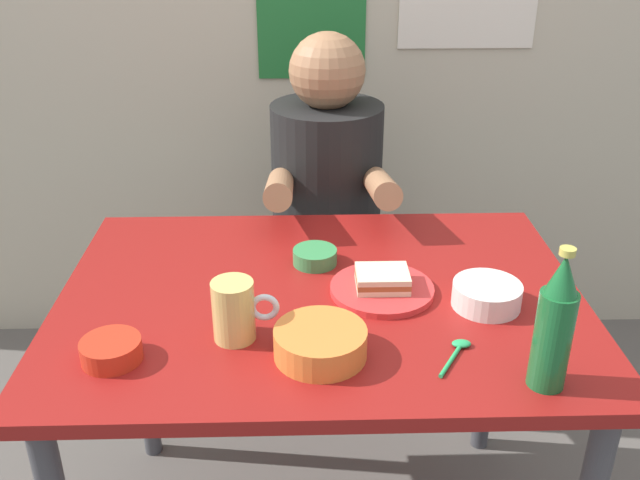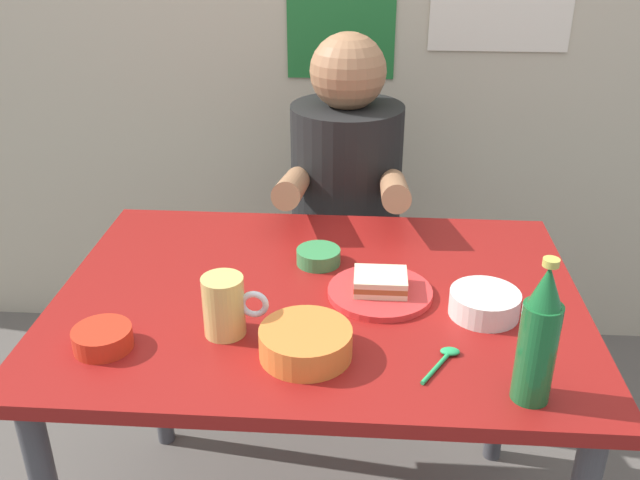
{
  "view_description": "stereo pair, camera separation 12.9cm",
  "coord_description": "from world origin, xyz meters",
  "px_view_note": "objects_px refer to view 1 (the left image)",
  "views": [
    {
      "loc": [
        -0.04,
        -1.28,
        1.5
      ],
      "look_at": [
        0.0,
        0.05,
        0.84
      ],
      "focal_mm": 39.36,
      "sensor_mm": 36.0,
      "label": 1
    },
    {
      "loc": [
        0.09,
        -1.27,
        1.5
      ],
      "look_at": [
        0.0,
        0.05,
        0.84
      ],
      "focal_mm": 39.36,
      "sensor_mm": 36.0,
      "label": 2
    }
  ],
  "objects_px": {
    "sandwich": "(382,279)",
    "beer_bottle": "(555,326)",
    "plate_orange": "(382,289)",
    "dining_table": "(321,330)",
    "sauce_bowl_chili": "(111,349)",
    "person_seated": "(327,176)",
    "stool": "(326,298)",
    "beer_mug": "(235,310)"
  },
  "relations": [
    {
      "from": "sandwich",
      "to": "beer_bottle",
      "type": "bearing_deg",
      "value": -52.03
    },
    {
      "from": "dining_table",
      "to": "sauce_bowl_chili",
      "type": "bearing_deg",
      "value": -149.56
    },
    {
      "from": "dining_table",
      "to": "stool",
      "type": "distance_m",
      "value": 0.7
    },
    {
      "from": "stool",
      "to": "beer_mug",
      "type": "bearing_deg",
      "value": -104.22
    },
    {
      "from": "sauce_bowl_chili",
      "to": "plate_orange",
      "type": "bearing_deg",
      "value": 23.72
    },
    {
      "from": "person_seated",
      "to": "beer_mug",
      "type": "distance_m",
      "value": 0.81
    },
    {
      "from": "dining_table",
      "to": "plate_orange",
      "type": "bearing_deg",
      "value": 0.06
    },
    {
      "from": "plate_orange",
      "to": "beer_bottle",
      "type": "height_order",
      "value": "beer_bottle"
    },
    {
      "from": "stool",
      "to": "sandwich",
      "type": "bearing_deg",
      "value": -81.54
    },
    {
      "from": "person_seated",
      "to": "stool",
      "type": "bearing_deg",
      "value": 90.0
    },
    {
      "from": "stool",
      "to": "beer_bottle",
      "type": "bearing_deg",
      "value": -70.2
    },
    {
      "from": "dining_table",
      "to": "person_seated",
      "type": "relative_size",
      "value": 1.53
    },
    {
      "from": "stool",
      "to": "sauce_bowl_chili",
      "type": "distance_m",
      "value": 1.04
    },
    {
      "from": "dining_table",
      "to": "sandwich",
      "type": "xyz_separation_m",
      "value": [
        0.13,
        0.0,
        0.13
      ]
    },
    {
      "from": "beer_bottle",
      "to": "beer_mug",
      "type": "bearing_deg",
      "value": 163.98
    },
    {
      "from": "person_seated",
      "to": "dining_table",
      "type": "bearing_deg",
      "value": -93.32
    },
    {
      "from": "person_seated",
      "to": "sauce_bowl_chili",
      "type": "relative_size",
      "value": 6.54
    },
    {
      "from": "stool",
      "to": "sauce_bowl_chili",
      "type": "height_order",
      "value": "sauce_bowl_chili"
    },
    {
      "from": "stool",
      "to": "person_seated",
      "type": "relative_size",
      "value": 0.63
    },
    {
      "from": "person_seated",
      "to": "sandwich",
      "type": "distance_m",
      "value": 0.63
    },
    {
      "from": "sauce_bowl_chili",
      "to": "dining_table",
      "type": "bearing_deg",
      "value": 30.44
    },
    {
      "from": "sandwich",
      "to": "beer_mug",
      "type": "relative_size",
      "value": 0.87
    },
    {
      "from": "beer_bottle",
      "to": "sauce_bowl_chili",
      "type": "distance_m",
      "value": 0.77
    },
    {
      "from": "plate_orange",
      "to": "beer_mug",
      "type": "relative_size",
      "value": 1.75
    },
    {
      "from": "person_seated",
      "to": "sandwich",
      "type": "xyz_separation_m",
      "value": [
        0.09,
        -0.62,
        0.01
      ]
    },
    {
      "from": "dining_table",
      "to": "plate_orange",
      "type": "height_order",
      "value": "plate_orange"
    },
    {
      "from": "dining_table",
      "to": "plate_orange",
      "type": "relative_size",
      "value": 5.0
    },
    {
      "from": "dining_table",
      "to": "plate_orange",
      "type": "distance_m",
      "value": 0.16
    },
    {
      "from": "beer_mug",
      "to": "beer_bottle",
      "type": "distance_m",
      "value": 0.57
    },
    {
      "from": "dining_table",
      "to": "stool",
      "type": "bearing_deg",
      "value": 86.74
    },
    {
      "from": "sandwich",
      "to": "dining_table",
      "type": "bearing_deg",
      "value": -179.94
    },
    {
      "from": "beer_mug",
      "to": "dining_table",
      "type": "bearing_deg",
      "value": 44.36
    },
    {
      "from": "beer_mug",
      "to": "sauce_bowl_chili",
      "type": "xyz_separation_m",
      "value": [
        -0.22,
        -0.06,
        -0.04
      ]
    },
    {
      "from": "dining_table",
      "to": "sauce_bowl_chili",
      "type": "relative_size",
      "value": 10.0
    },
    {
      "from": "plate_orange",
      "to": "sandwich",
      "type": "bearing_deg",
      "value": -90.0
    },
    {
      "from": "person_seated",
      "to": "sauce_bowl_chili",
      "type": "bearing_deg",
      "value": -116.43
    },
    {
      "from": "sauce_bowl_chili",
      "to": "person_seated",
      "type": "bearing_deg",
      "value": 63.57
    },
    {
      "from": "person_seated",
      "to": "plate_orange",
      "type": "distance_m",
      "value": 0.63
    },
    {
      "from": "beer_mug",
      "to": "beer_bottle",
      "type": "xyz_separation_m",
      "value": [
        0.54,
        -0.16,
        0.06
      ]
    },
    {
      "from": "dining_table",
      "to": "beer_bottle",
      "type": "height_order",
      "value": "beer_bottle"
    },
    {
      "from": "beer_mug",
      "to": "plate_orange",
      "type": "bearing_deg",
      "value": 28.71
    },
    {
      "from": "stool",
      "to": "beer_bottle",
      "type": "xyz_separation_m",
      "value": [
        0.34,
        -0.95,
        0.51
      ]
    }
  ]
}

